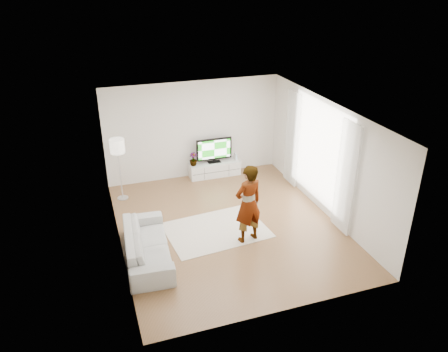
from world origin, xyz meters
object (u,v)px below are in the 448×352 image
object	(u,v)px
player	(248,204)
sofa	(147,245)
rug	(216,230)
floor_lamp	(117,149)
television	(214,150)
media_console	(215,169)

from	to	relation	value
player	sofa	size ratio (longest dim) A/B	0.81
rug	floor_lamp	world-z (taller)	floor_lamp
television	rug	size ratio (longest dim) A/B	0.46
rug	sofa	distance (m)	1.81
rug	sofa	size ratio (longest dim) A/B	1.01
player	floor_lamp	distance (m)	3.81
television	sofa	bearing A→B (deg)	-126.63
player	rug	bearing A→B (deg)	-61.75
media_console	sofa	xyz separation A→B (m)	(-2.55, -3.41, 0.12)
media_console	floor_lamp	world-z (taller)	floor_lamp
television	rug	distance (m)	3.11
rug	player	world-z (taller)	player
media_console	floor_lamp	size ratio (longest dim) A/B	0.89
floor_lamp	rug	bearing A→B (deg)	-50.66
media_console	television	xyz separation A→B (m)	(0.00, 0.03, 0.61)
rug	television	bearing A→B (deg)	73.34
media_console	television	world-z (taller)	television
floor_lamp	media_console	bearing A→B (deg)	11.53
rug	player	size ratio (longest dim) A/B	1.25
sofa	rug	bearing A→B (deg)	-67.56
media_console	player	xyz separation A→B (m)	(-0.32, -3.45, 0.71)
media_console	rug	size ratio (longest dim) A/B	0.66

